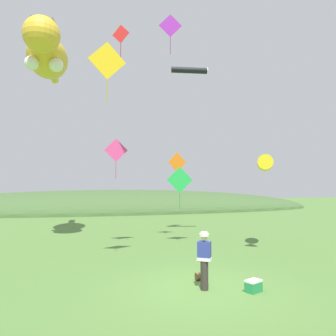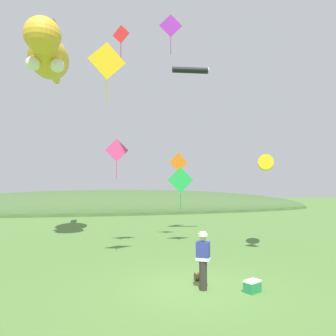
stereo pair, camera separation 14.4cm
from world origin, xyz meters
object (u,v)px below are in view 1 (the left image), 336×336
at_px(festival_attendant, 204,259).
at_px(kite_diamond_red, 121,35).
at_px(kite_diamond_violet, 170,26).
at_px(kite_diamond_gold, 107,61).
at_px(picnic_cooler, 253,286).
at_px(kite_diamond_green, 180,180).
at_px(kite_fish_windsock, 265,163).
at_px(kite_spool, 198,277).
at_px(kite_tube_streamer, 190,70).
at_px(kite_diamond_orange, 177,162).
at_px(kite_giant_cat, 46,55).
at_px(kite_diamond_pink, 116,151).

xyz_separation_m(festival_attendant, kite_diamond_red, (-2.11, 5.05, 9.13)).
height_order(kite_diamond_violet, kite_diamond_gold, kite_diamond_violet).
height_order(picnic_cooler, kite_diamond_green, kite_diamond_green).
relative_size(kite_fish_windsock, kite_diamond_gold, 1.12).
bearing_deg(kite_diamond_green, picnic_cooler, -90.60).
height_order(kite_spool, kite_fish_windsock, kite_fish_windsock).
relative_size(kite_spool, picnic_cooler, 0.46).
bearing_deg(kite_diamond_green, kite_tube_streamer, 53.57).
xyz_separation_m(kite_tube_streamer, kite_diamond_green, (-1.11, -1.51, -6.78)).
bearing_deg(kite_spool, kite_diamond_gold, 143.35).
distance_m(kite_tube_streamer, kite_diamond_red, 6.27).
distance_m(festival_attendant, kite_diamond_orange, 13.71).
bearing_deg(kite_diamond_red, kite_tube_streamer, 41.71).
bearing_deg(kite_diamond_violet, kite_giant_cat, 145.91).
distance_m(kite_giant_cat, kite_diamond_red, 6.61).
xyz_separation_m(kite_spool, kite_tube_streamer, (2.44, 8.24, 10.12)).
xyz_separation_m(festival_attendant, kite_fish_windsock, (5.15, 5.06, 3.34)).
xyz_separation_m(kite_diamond_gold, kite_diamond_pink, (0.77, 4.54, -3.06)).
height_order(festival_attendant, picnic_cooler, festival_attendant).
distance_m(kite_diamond_violet, kite_diamond_gold, 5.44).
bearing_deg(kite_diamond_green, kite_spool, -101.16).
relative_size(kite_spool, kite_tube_streamer, 0.12).
relative_size(kite_giant_cat, kite_diamond_orange, 3.52).
height_order(kite_giant_cat, kite_diamond_red, kite_giant_cat).
bearing_deg(picnic_cooler, kite_diamond_orange, 84.05).
height_order(kite_spool, kite_tube_streamer, kite_tube_streamer).
relative_size(kite_diamond_violet, kite_diamond_orange, 0.88).
xyz_separation_m(kite_diamond_orange, kite_diamond_green, (-1.31, -5.14, -1.34)).
relative_size(kite_giant_cat, kite_diamond_pink, 3.91).
height_order(kite_tube_streamer, kite_diamond_green, kite_tube_streamer).
distance_m(kite_fish_windsock, kite_diamond_violet, 8.46).
relative_size(kite_spool, kite_diamond_pink, 0.13).
relative_size(kite_giant_cat, kite_diamond_violet, 4.02).
height_order(picnic_cooler, kite_tube_streamer, kite_tube_streamer).
bearing_deg(kite_diamond_orange, kite_diamond_green, -104.29).
bearing_deg(kite_diamond_violet, kite_spool, -94.11).
bearing_deg(picnic_cooler, kite_diamond_violet, 97.56).
height_order(kite_giant_cat, kite_diamond_orange, kite_giant_cat).
distance_m(kite_giant_cat, kite_diamond_green, 10.77).
relative_size(festival_attendant, kite_tube_streamer, 0.78).
bearing_deg(kite_diamond_red, kite_diamond_green, 36.75).
height_order(kite_giant_cat, kite_diamond_pink, kite_giant_cat).
distance_m(kite_tube_streamer, kite_diamond_orange, 6.55).
xyz_separation_m(kite_spool, kite_diamond_pink, (-2.18, 6.73, 4.90)).
bearing_deg(kite_diamond_orange, kite_giant_cat, -164.20).
bearing_deg(kite_diamond_gold, kite_fish_windsock, 13.32).
xyz_separation_m(kite_tube_streamer, kite_diamond_violet, (-2.07, -3.16, 1.03)).
height_order(festival_attendant, kite_diamond_violet, kite_diamond_violet).
relative_size(kite_diamond_gold, kite_diamond_red, 1.36).
xyz_separation_m(kite_diamond_pink, kite_diamond_red, (-0.06, -2.66, 5.05)).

